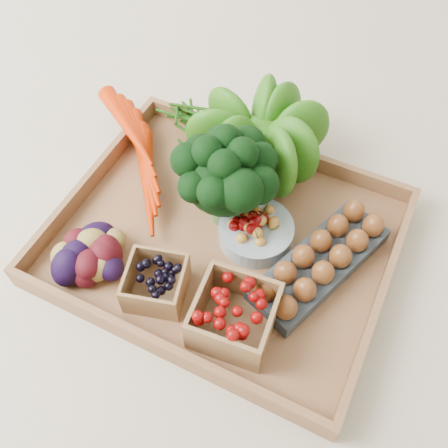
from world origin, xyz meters
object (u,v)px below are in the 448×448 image
at_px(cherry_bowl, 256,232).
at_px(egg_carton, 319,265).
at_px(broccoli, 225,191).
at_px(tray, 224,241).

xyz_separation_m(cherry_bowl, egg_carton, (0.12, -0.01, -0.00)).
height_order(broccoli, egg_carton, broccoli).
relative_size(tray, broccoli, 3.18).
height_order(tray, cherry_bowl, cherry_bowl).
height_order(broccoli, cherry_bowl, broccoli).
bearing_deg(cherry_bowl, egg_carton, -6.12).
distance_m(tray, egg_carton, 0.17).
bearing_deg(egg_carton, tray, -154.66).
bearing_deg(broccoli, tray, -65.72).
xyz_separation_m(tray, broccoli, (-0.02, 0.05, 0.08)).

